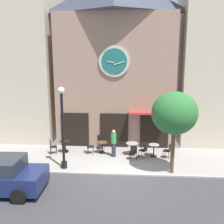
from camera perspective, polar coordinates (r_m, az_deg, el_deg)
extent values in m
cube|color=gray|center=(14.79, 1.90, -10.91)|extent=(26.27, 4.38, 0.05)
cube|color=#38383A|center=(10.23, 0.80, -21.63)|extent=(26.27, 5.83, 0.05)
cube|color=#A8A5A0|center=(12.77, 1.55, -14.28)|extent=(26.27, 0.12, 0.08)
cube|color=#9E7A66|center=(17.06, 0.76, 7.31)|extent=(7.99, 2.18, 8.79)
cylinder|color=beige|center=(15.87, 0.54, 11.71)|extent=(1.98, 0.10, 1.98)
cylinder|color=#1E6660|center=(15.81, 0.53, 11.72)|extent=(1.62, 0.04, 1.62)
cube|color=beige|center=(15.79, -0.29, 11.55)|extent=(0.45, 0.03, 0.15)
cube|color=beige|center=(15.76, 1.73, 11.32)|extent=(0.68, 0.03, 0.27)
cube|color=black|center=(16.84, -8.59, -4.07)|extent=(1.86, 0.10, 2.30)
cube|color=black|center=(16.48, 0.51, -4.28)|extent=(1.86, 0.10, 2.30)
cube|color=black|center=(16.54, 9.79, -4.39)|extent=(1.86, 0.10, 2.30)
cube|color=#B23333|center=(15.90, 8.52, -0.15)|extent=(2.56, 0.90, 0.12)
cube|color=beige|center=(20.09, -20.86, 16.47)|extent=(5.49, 4.68, 15.30)
cube|color=beige|center=(18.86, 24.21, 15.00)|extent=(5.53, 3.61, 14.23)
cylinder|color=black|center=(13.75, -11.08, -11.95)|extent=(0.32, 0.32, 0.36)
cylinder|color=black|center=(13.15, -11.37, -4.58)|extent=(0.14, 0.14, 4.02)
sphere|color=white|center=(12.75, -11.74, 4.94)|extent=(0.36, 0.36, 0.36)
cylinder|color=brown|center=(12.98, 13.92, -8.78)|extent=(0.20, 0.20, 2.34)
ellipsoid|color=#2D7033|center=(12.46, 14.34, -0.24)|extent=(2.27, 2.04, 2.15)
cylinder|color=black|center=(15.99, -10.81, -7.92)|extent=(0.07, 0.07, 0.72)
cylinder|color=black|center=(16.10, -10.77, -9.09)|extent=(0.40, 0.40, 0.03)
cylinder|color=black|center=(15.88, -10.86, -6.68)|extent=(0.71, 0.71, 0.03)
cylinder|color=black|center=(15.57, -2.29, -8.29)|extent=(0.07, 0.07, 0.70)
cylinder|color=black|center=(15.68, -2.28, -9.45)|extent=(0.40, 0.40, 0.03)
cylinder|color=brown|center=(15.46, -2.30, -7.07)|extent=(0.66, 0.66, 0.03)
cylinder|color=black|center=(15.31, 4.69, -8.59)|extent=(0.07, 0.07, 0.74)
cylinder|color=black|center=(15.43, 4.67, -9.83)|extent=(0.40, 0.40, 0.03)
cylinder|color=gray|center=(15.19, 4.71, -7.27)|extent=(0.75, 0.75, 0.03)
cylinder|color=black|center=(15.20, 9.69, -8.86)|extent=(0.07, 0.07, 0.74)
cylinder|color=black|center=(15.33, 9.65, -10.10)|extent=(0.40, 0.40, 0.03)
cylinder|color=gray|center=(15.08, 9.74, -7.53)|extent=(0.63, 0.63, 0.03)
cube|color=black|center=(15.51, -4.99, -8.01)|extent=(0.41, 0.41, 0.04)
cube|color=black|center=(15.47, -5.66, -7.20)|extent=(0.05, 0.38, 0.45)
cylinder|color=black|center=(15.40, -4.45, -9.03)|extent=(0.03, 0.03, 0.45)
cylinder|color=black|center=(15.72, -4.25, -8.61)|extent=(0.03, 0.03, 0.45)
cylinder|color=black|center=(15.46, -5.71, -8.98)|extent=(0.03, 0.03, 0.45)
cylinder|color=black|center=(15.77, -5.49, -8.56)|extent=(0.03, 0.03, 0.45)
cube|color=black|center=(14.93, 7.19, -8.83)|extent=(0.55, 0.55, 0.04)
cube|color=black|center=(14.78, 7.84, -8.13)|extent=(0.23, 0.35, 0.45)
cylinder|color=black|center=(15.22, 6.89, -9.33)|extent=(0.03, 0.03, 0.45)
cylinder|color=black|center=(14.94, 6.28, -9.71)|extent=(0.03, 0.03, 0.45)
cylinder|color=black|center=(15.08, 8.05, -9.56)|extent=(0.03, 0.03, 0.45)
cylinder|color=black|center=(14.79, 7.45, -9.95)|extent=(0.03, 0.03, 0.45)
cube|color=black|center=(15.10, 12.69, -8.79)|extent=(0.54, 0.54, 0.04)
cube|color=black|center=(14.97, 13.37, -8.08)|extent=(0.22, 0.35, 0.45)
cylinder|color=black|center=(15.38, 12.28, -9.29)|extent=(0.03, 0.03, 0.45)
cylinder|color=black|center=(15.08, 11.81, -9.69)|extent=(0.03, 0.03, 0.45)
cylinder|color=black|center=(15.27, 13.48, -9.49)|extent=(0.03, 0.03, 0.45)
cylinder|color=black|center=(14.97, 13.04, -9.90)|extent=(0.03, 0.03, 0.45)
cube|color=black|center=(16.25, -2.61, -7.09)|extent=(0.52, 0.52, 0.04)
cube|color=black|center=(16.35, -2.79, -6.15)|extent=(0.37, 0.18, 0.45)
cylinder|color=black|center=(16.13, -3.03, -8.08)|extent=(0.03, 0.03, 0.45)
cylinder|color=black|center=(16.21, -1.86, -7.97)|extent=(0.03, 0.03, 0.45)
cylinder|color=black|center=(16.44, -3.34, -7.71)|extent=(0.03, 0.03, 0.45)
cylinder|color=black|center=(16.52, -2.19, -7.60)|extent=(0.03, 0.03, 0.45)
cube|color=black|center=(15.85, -13.48, -7.87)|extent=(0.53, 0.53, 0.04)
cube|color=black|center=(15.76, -14.17, -7.14)|extent=(0.19, 0.36, 0.45)
cylinder|color=black|center=(15.78, -12.75, -8.78)|extent=(0.03, 0.03, 0.45)
cylinder|color=black|center=(16.10, -12.91, -8.39)|extent=(0.03, 0.03, 0.45)
cylinder|color=black|center=(15.75, -13.99, -8.88)|extent=(0.03, 0.03, 0.45)
cylinder|color=black|center=(16.07, -14.12, -8.48)|extent=(0.03, 0.03, 0.45)
cube|color=black|center=(14.57, 4.90, -9.29)|extent=(0.47, 0.47, 0.04)
cube|color=black|center=(14.33, 5.07, -8.69)|extent=(0.38, 0.12, 0.45)
cylinder|color=black|center=(14.84, 5.38, -9.84)|extent=(0.03, 0.03, 0.45)
cylinder|color=black|center=(14.77, 4.08, -9.92)|extent=(0.03, 0.03, 0.45)
cylinder|color=black|center=(14.53, 5.70, -10.30)|extent=(0.03, 0.03, 0.45)
cylinder|color=black|center=(14.46, 4.37, -10.39)|extent=(0.03, 0.03, 0.45)
cylinder|color=#2D2D38|center=(14.96, 0.39, -8.79)|extent=(0.37, 0.37, 0.85)
cylinder|color=#338C4C|center=(14.73, 0.40, -6.14)|extent=(0.45, 0.45, 0.60)
sphere|color=tan|center=(14.62, 0.40, -4.61)|extent=(0.22, 0.22, 0.22)
cylinder|color=black|center=(11.00, -20.90, -17.82)|extent=(0.64, 0.23, 0.64)
cylinder|color=black|center=(12.49, -17.55, -14.02)|extent=(0.64, 0.23, 0.64)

